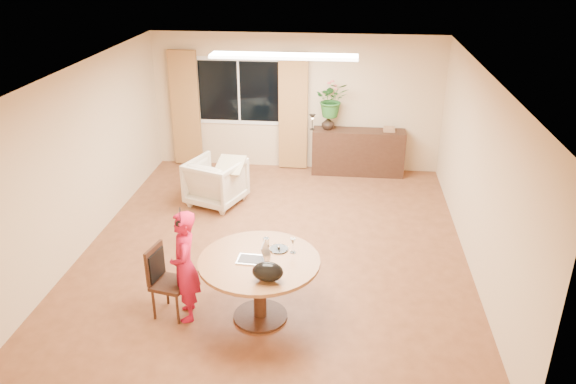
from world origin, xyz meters
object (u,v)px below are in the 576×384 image
object	(u,v)px
child	(185,266)
sideboard	(358,152)
dining_table	(259,272)
dining_chair	(170,282)
armchair	(216,182)

from	to	relation	value
child	sideboard	world-z (taller)	child
dining_table	sideboard	xyz separation A→B (m)	(1.17, 4.70, -0.19)
dining_chair	sideboard	distance (m)	5.24
dining_table	sideboard	bearing A→B (deg)	75.97
child	armchair	distance (m)	3.19
dining_table	sideboard	size ratio (longest dim) A/B	0.81
dining_table	armchair	xyz separation A→B (m)	(-1.23, 3.10, -0.24)
armchair	sideboard	bearing A→B (deg)	-125.79
sideboard	child	bearing A→B (deg)	-113.20
dining_table	armchair	world-z (taller)	dining_table
dining_table	dining_chair	bearing A→B (deg)	-177.96
child	sideboard	distance (m)	5.18
child	sideboard	bearing A→B (deg)	141.21
dining_table	child	distance (m)	0.87
dining_table	child	size ratio (longest dim) A/B	1.02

